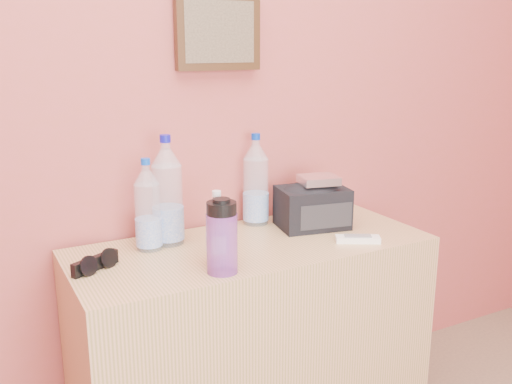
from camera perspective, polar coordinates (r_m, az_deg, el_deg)
picture_frame at (r=1.97m, az=-3.79°, el=15.69°), size 0.30×0.03×0.25m
dresser at (r=2.01m, az=-0.37°, el=-15.02°), size 1.17×0.49×0.73m
pet_large_a at (r=1.84m, az=-8.84°, el=-0.44°), size 0.10×0.10×0.36m
pet_large_b at (r=1.81m, az=-10.77°, el=-1.76°), size 0.08×0.08×0.29m
pet_large_c at (r=2.03m, az=-0.02°, el=0.76°), size 0.09×0.09×0.33m
pet_small at (r=1.67m, az=-3.90°, el=-4.06°), size 0.06×0.06×0.22m
nalgene_bottle at (r=1.60m, az=-3.43°, el=-4.47°), size 0.09×0.09×0.22m
sunglasses at (r=1.71m, az=-15.78°, el=-6.87°), size 0.17×0.13×0.04m
ac_remote at (r=1.90m, az=10.14°, el=-4.67°), size 0.15×0.11×0.02m
toiletry_bag at (r=2.02m, az=5.65°, el=-1.28°), size 0.26×0.21×0.16m
foil_packet at (r=1.99m, az=6.29°, el=1.23°), size 0.15×0.13×0.03m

